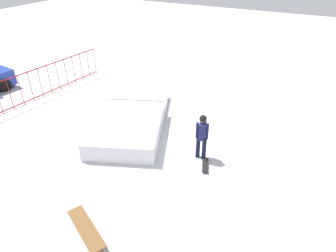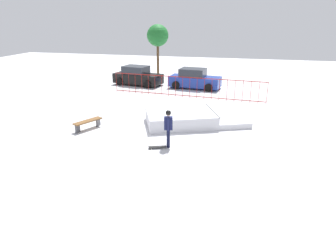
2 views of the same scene
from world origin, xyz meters
name	(u,v)px [view 1 (image 1 of 2)]	position (x,y,z in m)	size (l,w,h in m)	color
ground_plane	(139,154)	(0.00, 0.00, 0.00)	(60.00, 60.00, 0.00)	silver
skate_ramp	(130,123)	(1.24, 1.23, 0.32)	(5.98, 4.45, 0.74)	silver
skater	(202,134)	(0.86, -2.05, 1.01)	(0.42, 0.43, 1.73)	black
skateboard	(205,165)	(0.44, -2.39, 0.08)	(0.82, 0.47, 0.09)	black
perimeter_fence	(4,96)	(0.00, 7.08, 0.77)	(11.27, 1.03, 1.50)	maroon
park_bench	(87,231)	(-3.75, -0.83, 0.36)	(1.07, 1.61, 0.48)	brown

